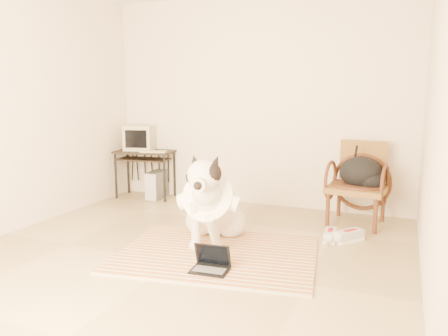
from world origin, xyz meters
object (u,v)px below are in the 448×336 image
Objects in this scene: computer_desk at (145,157)px; pc_tower at (157,185)px; laptop at (211,264)px; backpack at (363,174)px; rattan_chair at (358,183)px; crt_monitor at (140,138)px; dog at (212,205)px.

pc_tower is (0.18, 0.01, -0.38)m from computer_desk.
backpack is at bearing 61.15° from laptop.
pc_tower is at bearing 176.51° from rattan_chair.
computer_desk is 0.29m from crt_monitor.
pc_tower is 0.46× the size of rattan_chair.
dog is at bearing -135.13° from rattan_chair.
crt_monitor reaches higher than pc_tower.
rattan_chair is (0.96, 1.91, 0.39)m from laptop.
laptop is at bearing -116.61° from rattan_chair.
backpack is (0.05, -0.08, 0.12)m from rattan_chair.
dog is 1.76m from rattan_chair.
crt_monitor reaches higher than laptop.
dog is 1.48× the size of computer_desk.
pc_tower is at bearing 174.89° from backpack.
laptop is 0.38× the size of computer_desk.
crt_monitor is (-0.10, 0.06, 0.27)m from computer_desk.
computer_desk reaches higher than pc_tower.
backpack reaches higher than laptop.
dog is at bearing -40.12° from computer_desk.
laptop is at bearing -46.08° from crt_monitor.
crt_monitor is 0.71m from pc_tower.
backpack is at bearing 41.80° from dog.
pc_tower is at bearing 136.34° from dog.
computer_desk is (-1.95, 2.07, 0.50)m from laptop.
laptop is at bearing -46.71° from computer_desk.
backpack is at bearing -5.11° from pc_tower.
computer_desk is at bearing 175.47° from backpack.
pc_tower is at bearing 4.44° from computer_desk.
dog is 2.57× the size of backpack.
pc_tower reaches higher than laptop.
pc_tower is (-1.48, 1.41, -0.19)m from dog.
computer_desk is 0.92× the size of rattan_chair.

